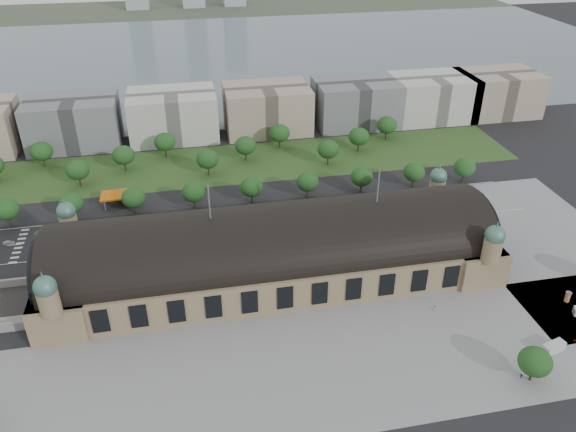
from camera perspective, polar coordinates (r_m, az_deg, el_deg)
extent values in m
plane|color=black|center=(194.15, -1.44, -6.12)|extent=(900.00, 900.00, 0.00)
cube|color=#877354|center=(190.63, -1.46, -4.67)|extent=(150.00, 40.00, 12.00)
cube|color=#877354|center=(193.33, -21.55, -6.60)|extent=(16.00, 43.00, 12.00)
cube|color=#877354|center=(210.43, 16.83, -2.41)|extent=(16.00, 43.00, 12.00)
cylinder|color=black|center=(187.23, -1.48, -3.18)|extent=(144.00, 37.60, 37.60)
cylinder|color=black|center=(190.29, -23.77, -4.80)|extent=(1.20, 32.00, 32.00)
cylinder|color=black|center=(209.13, 18.61, -0.37)|extent=(1.20, 32.00, 32.00)
cylinder|color=#877354|center=(205.34, -21.32, -0.87)|extent=(6.00, 6.00, 8.00)
sphere|color=#477367|center=(202.72, -21.61, 0.45)|extent=(6.40, 6.40, 6.40)
cone|color=#477367|center=(200.88, -21.82, 1.44)|extent=(1.00, 1.00, 2.50)
cylinder|color=#877354|center=(221.52, 14.86, 2.65)|extent=(6.00, 6.00, 8.00)
sphere|color=#477367|center=(219.09, 15.05, 3.92)|extent=(6.40, 6.40, 6.40)
cone|color=#477367|center=(217.39, 15.19, 4.86)|extent=(1.00, 1.00, 2.50)
cylinder|color=#877354|center=(171.08, -23.09, -8.09)|extent=(6.00, 6.00, 8.00)
sphere|color=#477367|center=(167.92, -23.47, -6.62)|extent=(6.40, 6.40, 6.40)
cone|color=#477367|center=(165.70, -23.75, -5.51)|extent=(1.00, 1.00, 2.50)
cylinder|color=#877354|center=(190.19, 20.01, -3.23)|extent=(6.00, 6.00, 8.00)
sphere|color=#477367|center=(187.36, 20.30, -1.83)|extent=(6.40, 6.40, 6.40)
cone|color=#477367|center=(185.37, 20.52, -0.79)|extent=(1.00, 1.00, 2.50)
cylinder|color=#59595B|center=(175.35, -8.02, 1.44)|extent=(0.50, 0.50, 12.00)
cylinder|color=#59595B|center=(185.49, 9.16, 3.06)|extent=(0.50, 0.50, 12.00)
cube|color=gray|center=(163.51, 4.93, -14.76)|extent=(190.00, 48.00, 0.12)
cube|color=gray|center=(231.54, 24.56, -2.58)|extent=(56.00, 100.00, 0.12)
cube|color=black|center=(224.00, -8.19, -0.96)|extent=(260.00, 26.00, 0.10)
cube|color=#315220|center=(272.68, -8.00, 5.09)|extent=(300.00, 45.00, 0.10)
cube|color=#D1620C|center=(244.34, -16.89, 2.06)|extent=(14.00, 9.00, 0.70)
cube|color=#59595B|center=(250.82, -16.25, 2.13)|extent=(7.00, 5.00, 3.20)
cylinder|color=#59595B|center=(249.01, -18.01, 1.77)|extent=(0.50, 0.50, 4.40)
cylinder|color=#59595B|center=(247.71, -15.50, 2.03)|extent=(0.50, 0.50, 4.40)
cylinder|color=#59595B|center=(243.40, -18.12, 1.06)|extent=(0.50, 0.50, 4.40)
cylinder|color=#59595B|center=(242.08, -15.56, 1.32)|extent=(0.50, 0.50, 4.40)
cube|color=slate|center=(466.91, -8.10, 15.91)|extent=(700.00, 320.00, 0.08)
cube|color=#44513D|center=(662.28, -9.49, 20.12)|extent=(700.00, 120.00, 0.14)
cube|color=slate|center=(309.61, -20.95, 8.92)|extent=(45.00, 32.00, 24.00)
cube|color=beige|center=(304.86, -11.59, 10.01)|extent=(45.00, 32.00, 24.00)
cube|color=tan|center=(308.24, -2.14, 10.84)|extent=(45.00, 32.00, 24.00)
cube|color=slate|center=(319.52, 6.92, 11.37)|extent=(45.00, 32.00, 24.00)
cube|color=beige|center=(335.76, 14.41, 11.59)|extent=(45.00, 32.00, 24.00)
cube|color=tan|center=(354.39, 20.41, 11.63)|extent=(45.00, 32.00, 24.00)
cylinder|color=#2D2116|center=(246.07, -26.39, -0.46)|extent=(0.70, 0.70, 4.32)
ellipsoid|color=#1B4117|center=(243.67, -26.67, 0.60)|extent=(9.60, 9.60, 8.16)
cylinder|color=#2D2116|center=(240.33, -20.93, 0.10)|extent=(0.70, 0.70, 4.32)
ellipsoid|color=#1B4117|center=(237.87, -21.16, 1.20)|extent=(9.60, 9.60, 8.16)
cylinder|color=#2D2116|center=(236.88, -15.25, 0.68)|extent=(0.70, 0.70, 4.32)
ellipsoid|color=#1B4117|center=(234.39, -15.42, 1.80)|extent=(9.60, 9.60, 8.16)
cylinder|color=#2D2116|center=(235.84, -9.46, 1.27)|extent=(0.70, 0.70, 4.32)
ellipsoid|color=#1B4117|center=(233.34, -9.57, 2.40)|extent=(9.60, 9.60, 8.16)
cylinder|color=#2D2116|center=(237.24, -3.68, 1.84)|extent=(0.70, 0.70, 4.32)
ellipsoid|color=#1B4117|center=(234.75, -3.73, 2.97)|extent=(9.60, 9.60, 8.16)
cylinder|color=#2D2116|center=(241.03, 1.98, 2.38)|extent=(0.70, 0.70, 4.32)
ellipsoid|color=#1B4117|center=(238.58, 2.00, 3.49)|extent=(9.60, 9.60, 8.16)
cylinder|color=#2D2116|center=(247.10, 7.41, 2.87)|extent=(0.70, 0.70, 4.32)
ellipsoid|color=#1B4117|center=(244.71, 7.49, 3.97)|extent=(9.60, 9.60, 8.16)
cylinder|color=#2D2116|center=(255.30, 12.55, 3.32)|extent=(0.70, 0.70, 4.32)
ellipsoid|color=#1B4117|center=(252.99, 12.68, 4.38)|extent=(9.60, 9.60, 8.16)
cylinder|color=#2D2116|center=(265.41, 17.33, 3.71)|extent=(0.70, 0.70, 4.32)
ellipsoid|color=#1B4117|center=(263.19, 17.51, 4.74)|extent=(9.60, 9.60, 8.16)
cylinder|color=#2D2116|center=(291.87, -23.52, 5.02)|extent=(0.70, 0.70, 4.68)
ellipsoid|color=#1B4117|center=(289.69, -23.75, 6.03)|extent=(10.40, 10.40, 8.84)
cylinder|color=#2D2116|center=(266.65, -20.38, 3.32)|extent=(0.70, 0.70, 4.68)
ellipsoid|color=#1B4117|center=(264.26, -20.60, 4.42)|extent=(10.40, 10.40, 8.84)
cylinder|color=#2D2116|center=(274.75, -16.21, 4.87)|extent=(0.70, 0.70, 4.68)
ellipsoid|color=#1B4117|center=(272.43, -16.38, 5.95)|extent=(10.40, 10.40, 8.84)
cylinder|color=#2D2116|center=(284.40, -12.28, 6.30)|extent=(0.70, 0.70, 4.68)
ellipsoid|color=#1B4117|center=(282.16, -12.41, 7.36)|extent=(10.40, 10.40, 8.84)
cylinder|color=#2D2116|center=(262.61, -8.08, 4.62)|extent=(0.70, 0.70, 4.68)
ellipsoid|color=#1B4117|center=(260.19, -8.17, 5.75)|extent=(10.40, 10.40, 8.84)
cylinder|color=#2D2116|center=(274.80, -4.31, 6.06)|extent=(0.70, 0.70, 4.68)
ellipsoid|color=#1B4117|center=(272.49, -4.35, 7.15)|extent=(10.40, 10.40, 8.84)
cylinder|color=#2D2116|center=(288.24, -0.85, 7.35)|extent=(0.70, 0.70, 4.68)
ellipsoid|color=#1B4117|center=(286.03, -0.86, 8.41)|extent=(10.40, 10.40, 8.84)
cylinder|color=#2D2116|center=(270.79, 4.06, 5.68)|extent=(0.70, 0.70, 4.68)
ellipsoid|color=#1B4117|center=(268.44, 4.11, 6.79)|extent=(10.40, 10.40, 8.84)
cylinder|color=#2D2116|center=(286.44, 7.15, 6.96)|extent=(0.70, 0.70, 4.68)
ellipsoid|color=#1B4117|center=(284.21, 7.22, 8.01)|extent=(10.40, 10.40, 8.84)
cylinder|color=#2D2116|center=(302.94, 9.91, 8.08)|extent=(0.70, 0.70, 4.68)
ellipsoid|color=#1B4117|center=(300.84, 10.01, 9.09)|extent=(10.40, 10.40, 8.84)
cylinder|color=#2D2116|center=(170.61, 23.47, -14.58)|extent=(0.70, 0.70, 3.96)
ellipsoid|color=#1B4117|center=(167.41, 23.81, -13.39)|extent=(9.00, 9.00, 7.65)
imported|color=gray|center=(234.46, -26.50, -2.46)|extent=(4.16, 1.57, 1.35)
imported|color=maroon|center=(228.89, -9.37, -0.13)|extent=(4.65, 1.95, 1.34)
imported|color=#182545|center=(228.06, 2.08, 0.19)|extent=(4.40, 2.23, 1.44)
imported|color=#4F5356|center=(237.62, 10.37, 1.00)|extent=(4.15, 1.51, 1.36)
imported|color=black|center=(214.32, -21.62, -4.44)|extent=(4.01, 3.64, 1.33)
imported|color=maroon|center=(216.32, -20.59, -3.82)|extent=(6.23, 5.09, 1.58)
imported|color=#1A2549|center=(213.52, -20.95, -4.43)|extent=(4.93, 4.18, 1.36)
imported|color=#53545A|center=(213.89, -16.02, -3.37)|extent=(4.66, 4.28, 1.54)
imported|color=white|center=(209.18, -10.12, -3.40)|extent=(4.49, 3.87, 1.46)
imported|color=gray|center=(212.19, -10.93, -2.98)|extent=(5.27, 4.42, 1.34)
imported|color=black|center=(209.78, -7.87, -3.07)|extent=(5.62, 3.79, 1.51)
imported|color=#B2251C|center=(215.92, -1.45, -1.43)|extent=(11.45, 3.17, 3.16)
imported|color=silver|center=(215.16, -3.42, -1.59)|extent=(11.91, 3.20, 3.29)
imported|color=#B8B4AA|center=(224.97, 7.35, -0.30)|extent=(10.68, 2.55, 2.97)
cube|color=silver|center=(199.33, 27.24, -8.70)|extent=(2.35, 2.70, 1.85)
cube|color=silver|center=(182.27, 25.37, -11.97)|extent=(7.38, 4.48, 2.99)
cube|color=silver|center=(180.88, 24.81, -12.38)|extent=(2.44, 2.93, 2.07)
cylinder|color=red|center=(203.27, 26.52, -7.40)|extent=(1.59, 1.59, 3.41)
cylinder|color=#59595B|center=(202.25, 26.64, -6.99)|extent=(1.93, 1.93, 0.28)
imported|color=gray|center=(185.38, 14.65, -9.03)|extent=(0.95, 0.76, 1.70)
imported|color=gray|center=(188.24, 27.09, -11.23)|extent=(1.03, 0.61, 1.64)
imported|color=gray|center=(170.88, 22.59, -14.83)|extent=(1.07, 0.84, 1.52)
imported|color=gray|center=(205.50, 26.41, -7.23)|extent=(0.49, 0.84, 1.70)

